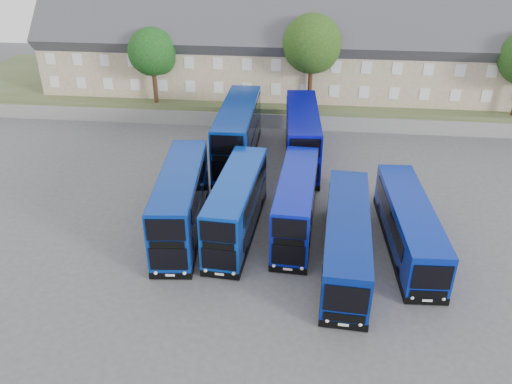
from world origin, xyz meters
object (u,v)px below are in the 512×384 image
object	(u,v)px
dd_front_left	(181,203)
dd_front_mid	(237,207)
tree_mid	(313,46)
tree_west	(154,53)
coach_east_a	(346,240)

from	to	relation	value
dd_front_left	dd_front_mid	xyz separation A→B (m)	(3.74, 0.12, -0.13)
dd_front_mid	tree_mid	xyz separation A→B (m)	(4.50, 21.51, 6.03)
dd_front_left	tree_west	xyz separation A→B (m)	(-7.76, 21.14, 4.89)
dd_front_left	coach_east_a	distance (m)	11.15
dd_front_mid	coach_east_a	world-z (taller)	dd_front_mid
dd_front_left	tree_mid	xyz separation A→B (m)	(8.24, 21.64, 5.90)
dd_front_mid	tree_mid	world-z (taller)	tree_mid
tree_west	tree_mid	size ratio (longest dim) A/B	0.83
tree_mid	dd_front_left	bearing A→B (deg)	-110.85
dd_front_left	dd_front_mid	size ratio (longest dim) A/B	1.07
tree_west	coach_east_a	bearing A→B (deg)	-51.64
dd_front_left	tree_mid	world-z (taller)	tree_mid
dd_front_mid	tree_west	bearing A→B (deg)	122.11
dd_front_mid	tree_west	distance (m)	24.47
dd_front_mid	coach_east_a	distance (m)	7.58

